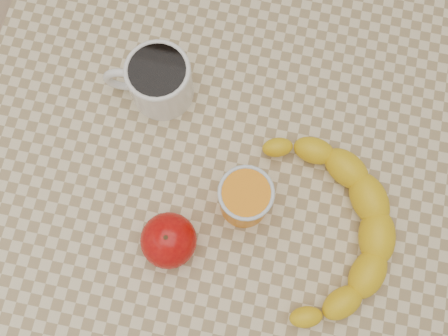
% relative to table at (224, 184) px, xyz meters
% --- Properties ---
extents(ground, '(3.00, 3.00, 0.00)m').
position_rel_table_xyz_m(ground, '(0.00, 0.00, -0.66)').
color(ground, tan).
rests_on(ground, ground).
extents(table, '(0.80, 0.80, 0.75)m').
position_rel_table_xyz_m(table, '(0.00, 0.00, 0.00)').
color(table, beige).
rests_on(table, ground).
extents(coffee_mug, '(0.14, 0.11, 0.08)m').
position_rel_table_xyz_m(coffee_mug, '(-0.12, 0.10, 0.13)').
color(coffee_mug, white).
rests_on(coffee_mug, table).
extents(orange_juice_glass, '(0.08, 0.08, 0.09)m').
position_rel_table_xyz_m(orange_juice_glass, '(0.04, -0.04, 0.13)').
color(orange_juice_glass, orange).
rests_on(orange_juice_glass, table).
extents(apple, '(0.08, 0.08, 0.07)m').
position_rel_table_xyz_m(apple, '(-0.05, -0.12, 0.12)').
color(apple, '#960508').
rests_on(apple, table).
extents(banana, '(0.33, 0.40, 0.05)m').
position_rel_table_xyz_m(banana, '(0.16, -0.06, 0.11)').
color(banana, yellow).
rests_on(banana, table).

